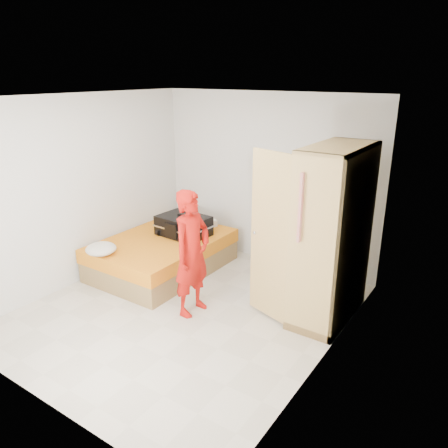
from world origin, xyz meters
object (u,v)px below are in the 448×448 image
Objects in this scene: bed at (163,254)px; wardrobe at (327,239)px; suitcase at (183,226)px; round_cushion at (101,249)px; person at (192,253)px.

bed is 2.61m from wardrobe.
suitcase reaches higher than round_cushion.
person is (-1.37, -0.82, -0.21)m from wardrobe.
bed is at bearing 71.78° from round_cushion.
person reaches higher than bed.
person is at bearing 7.67° from round_cushion.
person reaches higher than round_cushion.
bed is at bearing 59.28° from person.
wardrobe is 1.33× the size of person.
bed is 1.44m from person.
suitcase reaches higher than bed.
suitcase is at bearing 62.93° from bed.
bed is 0.53m from suitcase.
bed is 1.00m from round_cushion.
suitcase is (0.16, 0.31, 0.40)m from bed.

